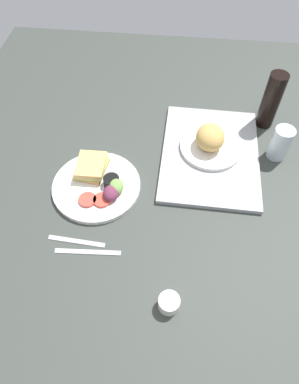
{
  "coord_description": "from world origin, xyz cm",
  "views": [
    {
      "loc": [
        63.88,
        9.68,
        89.41
      ],
      "look_at": [
        2.0,
        3.0,
        4.0
      ],
      "focal_mm": 32.1,
      "sensor_mm": 36.0,
      "label": 1
    }
  ],
  "objects_px": {
    "bread_plate_near": "(210,142)",
    "drinking_glass": "(280,143)",
    "espresso_cup": "(169,303)",
    "serving_tray": "(210,154)",
    "soda_bottle": "(271,101)",
    "plate_with_salad": "(98,183)",
    "knife": "(88,252)",
    "fork": "(76,241)"
  },
  "relations": [
    {
      "from": "bread_plate_near",
      "to": "drinking_glass",
      "type": "bearing_deg",
      "value": 91.8
    },
    {
      "from": "drinking_glass",
      "to": "espresso_cup",
      "type": "bearing_deg",
      "value": -30.47
    },
    {
      "from": "serving_tray",
      "to": "soda_bottle",
      "type": "bearing_deg",
      "value": 133.23
    },
    {
      "from": "drinking_glass",
      "to": "bread_plate_near",
      "type": "bearing_deg",
      "value": -88.2
    },
    {
      "from": "plate_with_salad",
      "to": "soda_bottle",
      "type": "bearing_deg",
      "value": 122.71
    },
    {
      "from": "soda_bottle",
      "to": "knife",
      "type": "height_order",
      "value": "soda_bottle"
    },
    {
      "from": "serving_tray",
      "to": "espresso_cup",
      "type": "bearing_deg",
      "value": -10.98
    },
    {
      "from": "soda_bottle",
      "to": "plate_with_salad",
      "type": "bearing_deg",
      "value": -57.29
    },
    {
      "from": "knife",
      "to": "plate_with_salad",
      "type": "bearing_deg",
      "value": 90.22
    },
    {
      "from": "soda_bottle",
      "to": "bread_plate_near",
      "type": "bearing_deg",
      "value": -50.77
    },
    {
      "from": "serving_tray",
      "to": "drinking_glass",
      "type": "xyz_separation_m",
      "value": [
        -0.03,
        0.23,
        0.05
      ]
    },
    {
      "from": "serving_tray",
      "to": "knife",
      "type": "relative_size",
      "value": 2.37
    },
    {
      "from": "plate_with_salad",
      "to": "soda_bottle",
      "type": "distance_m",
      "value": 0.67
    },
    {
      "from": "plate_with_salad",
      "to": "fork",
      "type": "height_order",
      "value": "plate_with_salad"
    },
    {
      "from": "bread_plate_near",
      "to": "soda_bottle",
      "type": "distance_m",
      "value": 0.27
    },
    {
      "from": "drinking_glass",
      "to": "espresso_cup",
      "type": "relative_size",
      "value": 2.12
    },
    {
      "from": "drinking_glass",
      "to": "espresso_cup",
      "type": "distance_m",
      "value": 0.66
    },
    {
      "from": "soda_bottle",
      "to": "espresso_cup",
      "type": "bearing_deg",
      "value": -22.77
    },
    {
      "from": "bread_plate_near",
      "to": "fork",
      "type": "xyz_separation_m",
      "value": [
        0.4,
        -0.38,
        -0.05
      ]
    },
    {
      "from": "soda_bottle",
      "to": "espresso_cup",
      "type": "relative_size",
      "value": 3.79
    },
    {
      "from": "drinking_glass",
      "to": "fork",
      "type": "bearing_deg",
      "value": -56.41
    },
    {
      "from": "drinking_glass",
      "to": "fork",
      "type": "distance_m",
      "value": 0.74
    },
    {
      "from": "bread_plate_near",
      "to": "drinking_glass",
      "type": "relative_size",
      "value": 1.8
    },
    {
      "from": "plate_with_salad",
      "to": "espresso_cup",
      "type": "height_order",
      "value": "plate_with_salad"
    },
    {
      "from": "fork",
      "to": "knife",
      "type": "height_order",
      "value": "same"
    },
    {
      "from": "knife",
      "to": "fork",
      "type": "bearing_deg",
      "value": 139.52
    },
    {
      "from": "bread_plate_near",
      "to": "fork",
      "type": "bearing_deg",
      "value": -43.59
    },
    {
      "from": "espresso_cup",
      "to": "fork",
      "type": "distance_m",
      "value": 0.32
    },
    {
      "from": "knife",
      "to": "bread_plate_near",
      "type": "bearing_deg",
      "value": 47.99
    },
    {
      "from": "serving_tray",
      "to": "soda_bottle",
      "type": "distance_m",
      "value": 0.29
    },
    {
      "from": "serving_tray",
      "to": "espresso_cup",
      "type": "xyz_separation_m",
      "value": [
        0.54,
        -0.1,
        0.01
      ]
    },
    {
      "from": "serving_tray",
      "to": "fork",
      "type": "bearing_deg",
      "value": -45.47
    },
    {
      "from": "serving_tray",
      "to": "espresso_cup",
      "type": "distance_m",
      "value": 0.55
    },
    {
      "from": "fork",
      "to": "knife",
      "type": "bearing_deg",
      "value": -33.47
    },
    {
      "from": "soda_bottle",
      "to": "fork",
      "type": "xyz_separation_m",
      "value": [
        0.57,
        -0.59,
        -0.1
      ]
    },
    {
      "from": "serving_tray",
      "to": "soda_bottle",
      "type": "xyz_separation_m",
      "value": [
        -0.19,
        0.2,
        0.1
      ]
    },
    {
      "from": "serving_tray",
      "to": "drinking_glass",
      "type": "height_order",
      "value": "drinking_glass"
    },
    {
      "from": "serving_tray",
      "to": "fork",
      "type": "relative_size",
      "value": 2.65
    },
    {
      "from": "plate_with_salad",
      "to": "bread_plate_near",
      "type": "bearing_deg",
      "value": 118.47
    },
    {
      "from": "plate_with_salad",
      "to": "fork",
      "type": "distance_m",
      "value": 0.21
    },
    {
      "from": "espresso_cup",
      "to": "fork",
      "type": "relative_size",
      "value": 0.33
    },
    {
      "from": "bread_plate_near",
      "to": "fork",
      "type": "relative_size",
      "value": 1.26
    }
  ]
}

